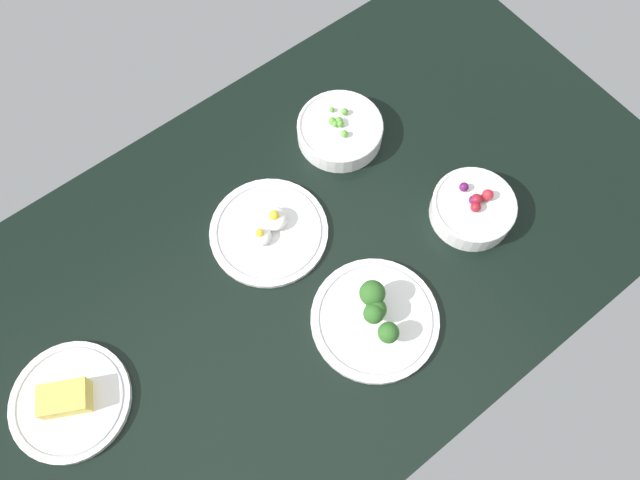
% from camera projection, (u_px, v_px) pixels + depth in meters
% --- Properties ---
extents(dining_table, '(1.40, 0.82, 0.04)m').
position_uv_depth(dining_table, '(320.00, 248.00, 1.17)').
color(dining_table, black).
rests_on(dining_table, ground).
extents(bowl_peas, '(0.17, 0.17, 0.06)m').
position_uv_depth(bowl_peas, '(340.00, 130.00, 1.22)').
color(bowl_peas, white).
rests_on(bowl_peas, dining_table).
extents(plate_eggs, '(0.22, 0.22, 0.05)m').
position_uv_depth(plate_eggs, '(269.00, 230.00, 1.15)').
color(plate_eggs, white).
rests_on(plate_eggs, dining_table).
extents(plate_cheese, '(0.20, 0.20, 0.05)m').
position_uv_depth(plate_cheese, '(69.00, 401.00, 1.02)').
color(plate_cheese, white).
rests_on(plate_cheese, dining_table).
extents(bowl_berries, '(0.16, 0.16, 0.07)m').
position_uv_depth(bowl_berries, '(473.00, 208.00, 1.15)').
color(bowl_berries, white).
rests_on(bowl_berries, dining_table).
extents(plate_broccoli, '(0.23, 0.23, 0.08)m').
position_uv_depth(plate_broccoli, '(375.00, 317.00, 1.07)').
color(plate_broccoli, white).
rests_on(plate_broccoli, dining_table).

